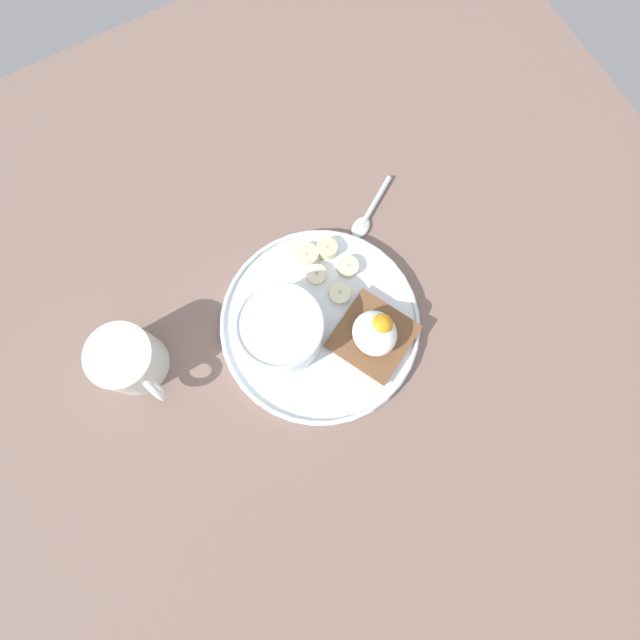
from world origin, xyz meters
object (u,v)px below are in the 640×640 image
object	(u,v)px
toast_slice	(373,337)
coffee_mug	(129,360)
oatmeal_bowl	(281,329)
banana_slice_inner	(306,256)
poached_egg	(376,332)
banana_slice_back	(340,293)
spoon	(368,215)
banana_slice_left	(327,249)
banana_slice_front	(316,275)
banana_slice_right	(348,267)

from	to	relation	value
toast_slice	coffee_mug	world-z (taller)	coffee_mug
oatmeal_bowl	banana_slice_inner	bearing A→B (deg)	-45.50
coffee_mug	poached_egg	bearing A→B (deg)	-112.64
toast_slice	poached_egg	distance (cm)	2.44
banana_slice_back	banana_slice_inner	size ratio (longest dim) A/B	0.88
toast_slice	spoon	bearing A→B (deg)	-28.84
banana_slice_left	banana_slice_front	bearing A→B (deg)	130.00
banana_slice_front	banana_slice_inner	distance (cm)	3.13
banana_slice_front	coffee_mug	distance (cm)	27.47
toast_slice	spoon	distance (cm)	18.64
oatmeal_bowl	coffee_mug	world-z (taller)	coffee_mug
banana_slice_left	banana_slice_right	size ratio (longest dim) A/B	1.23
banana_slice_right	banana_slice_inner	distance (cm)	6.08
banana_slice_front	banana_slice_right	bearing A→B (deg)	-104.32
banana_slice_front	banana_slice_back	bearing A→B (deg)	-159.94
banana_slice_front	banana_slice_right	distance (cm)	4.60
banana_slice_inner	poached_egg	bearing A→B (deg)	-170.54
poached_egg	oatmeal_bowl	bearing A→B (deg)	59.18
banana_slice_inner	coffee_mug	bearing A→B (deg)	94.38
oatmeal_bowl	banana_slice_inner	distance (cm)	11.88
coffee_mug	banana_slice_inner	bearing A→B (deg)	-85.62
banana_slice_right	spoon	distance (cm)	9.13
oatmeal_bowl	toast_slice	bearing A→B (deg)	-121.56
poached_egg	banana_slice_left	world-z (taller)	poached_egg
banana_slice_back	banana_slice_right	xyz separation A→B (cm)	(2.84, -3.00, -0.17)
poached_egg	banana_slice_back	size ratio (longest dim) A/B	1.69
banana_slice_right	coffee_mug	size ratio (longest dim) A/B	0.31
banana_slice_back	coffee_mug	bearing A→B (deg)	80.17
poached_egg	banana_slice_back	xyz separation A→B (cm)	(7.48, 1.10, -2.40)
banana_slice_right	banana_slice_inner	xyz separation A→B (cm)	(4.25, 4.33, 0.19)
poached_egg	banana_slice_front	xyz separation A→B (cm)	(11.46, 2.55, -2.57)
banana_slice_front	banana_slice_left	bearing A→B (deg)	-50.00
spoon	banana_slice_inner	bearing A→B (deg)	98.36
banana_slice_front	banana_slice_inner	world-z (taller)	banana_slice_inner
oatmeal_bowl	banana_slice_front	distance (cm)	9.94
banana_slice_right	banana_slice_inner	size ratio (longest dim) A/B	0.84
banana_slice_right	banana_slice_back	bearing A→B (deg)	133.43
banana_slice_front	banana_slice_left	xyz separation A→B (cm)	(2.64, -3.15, 0.15)
spoon	coffee_mug	bearing A→B (deg)	95.54
banana_slice_right	banana_slice_left	bearing A→B (deg)	19.11
oatmeal_bowl	banana_slice_front	xyz separation A→B (cm)	(5.05, -8.19, -2.51)
oatmeal_bowl	banana_slice_left	distance (cm)	13.90
oatmeal_bowl	banana_slice_right	xyz separation A→B (cm)	(3.91, -12.65, -2.50)
poached_egg	coffee_mug	size ratio (longest dim) A/B	0.54
toast_slice	banana_slice_right	distance (cm)	10.60
oatmeal_bowl	banana_slice_back	bearing A→B (deg)	-83.66
poached_egg	banana_slice_right	size ratio (longest dim) A/B	1.76
banana_slice_left	banana_slice_right	xyz separation A→B (cm)	(-3.78, -1.31, -0.15)
toast_slice	banana_slice_back	size ratio (longest dim) A/B	3.52
poached_egg	banana_slice_front	size ratio (longest dim) A/B	1.67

